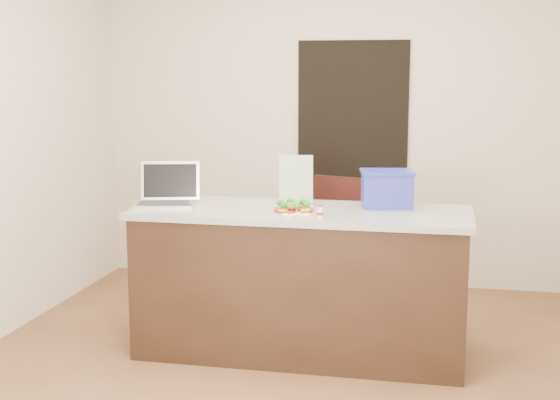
% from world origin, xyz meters
% --- Properties ---
extents(ground, '(4.00, 4.00, 0.00)m').
position_xyz_m(ground, '(0.00, 0.00, 0.00)').
color(ground, brown).
rests_on(ground, ground).
extents(room_shell, '(4.00, 4.00, 4.00)m').
position_xyz_m(room_shell, '(0.00, 0.00, 1.62)').
color(room_shell, white).
rests_on(room_shell, ground).
extents(doorway, '(0.90, 0.02, 2.00)m').
position_xyz_m(doorway, '(0.10, 1.98, 1.00)').
color(doorway, black).
rests_on(doorway, ground).
extents(island, '(2.06, 0.76, 0.92)m').
position_xyz_m(island, '(0.00, 0.25, 0.46)').
color(island, black).
rests_on(island, ground).
extents(plate, '(0.24, 0.24, 0.02)m').
position_xyz_m(plate, '(-0.04, 0.18, 0.93)').
color(plate, maroon).
rests_on(plate, island).
extents(meatballs, '(0.09, 0.10, 0.04)m').
position_xyz_m(meatballs, '(-0.04, 0.18, 0.95)').
color(meatballs, olive).
rests_on(meatballs, plate).
extents(broccoli, '(0.21, 0.19, 0.04)m').
position_xyz_m(broccoli, '(-0.04, 0.18, 0.97)').
color(broccoli, '#165418').
rests_on(broccoli, plate).
extents(pepper_rings, '(0.22, 0.22, 0.01)m').
position_xyz_m(pepper_rings, '(-0.04, 0.18, 0.94)').
color(pepper_rings, yellow).
rests_on(pepper_rings, plate).
extents(napkin, '(0.21, 0.21, 0.01)m').
position_xyz_m(napkin, '(-0.02, 0.11, 0.92)').
color(napkin, white).
rests_on(napkin, island).
extents(fork, '(0.04, 0.16, 0.00)m').
position_xyz_m(fork, '(-0.04, 0.12, 0.93)').
color(fork, '#ADAEB2').
rests_on(fork, napkin).
extents(knife, '(0.03, 0.22, 0.01)m').
position_xyz_m(knife, '(0.01, 0.09, 0.93)').
color(knife, silver).
rests_on(knife, napkin).
extents(yogurt_bottle, '(0.03, 0.03, 0.07)m').
position_xyz_m(yogurt_bottle, '(0.15, 0.01, 0.95)').
color(yogurt_bottle, silver).
rests_on(yogurt_bottle, island).
extents(laptop, '(0.43, 0.38, 0.26)m').
position_xyz_m(laptop, '(-0.87, 0.27, 0.99)').
color(laptop, '#B2B3B7').
rests_on(laptop, island).
extents(leaflet, '(0.22, 0.09, 0.31)m').
position_xyz_m(leaflet, '(-0.07, 0.46, 1.07)').
color(leaflet, silver).
rests_on(leaflet, island).
extents(blue_box, '(0.36, 0.29, 0.23)m').
position_xyz_m(blue_box, '(0.50, 0.43, 1.04)').
color(blue_box, '#293096').
rests_on(blue_box, island).
extents(chair, '(0.56, 0.57, 0.99)m').
position_xyz_m(chair, '(0.11, 1.17, 0.56)').
color(chair, '#351310').
rests_on(chair, ground).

